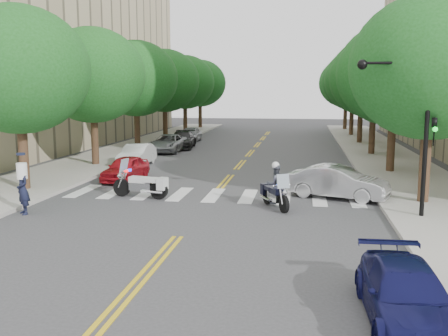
% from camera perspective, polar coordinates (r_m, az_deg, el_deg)
% --- Properties ---
extents(ground, '(140.00, 140.00, 0.00)m').
position_cam_1_polar(ground, '(16.19, -5.29, -7.84)').
color(ground, '#38383A').
rests_on(ground, ground).
extents(sidewalk_left, '(5.00, 60.00, 0.15)m').
position_cam_1_polar(sidewalk_left, '(39.63, -10.79, 2.05)').
color(sidewalk_left, '#9E9991').
rests_on(sidewalk_left, ground).
extents(sidewalk_right, '(5.00, 60.00, 0.15)m').
position_cam_1_polar(sidewalk_right, '(37.72, 17.52, 1.46)').
color(sidewalk_right, '#9E9991').
rests_on(sidewalk_right, ground).
extents(tree_l_0, '(6.40, 6.40, 8.45)m').
position_cam_1_polar(tree_l_0, '(24.57, -22.45, 10.31)').
color(tree_l_0, '#382316').
rests_on(tree_l_0, ground).
extents(tree_l_1, '(6.40, 6.40, 8.45)m').
position_cam_1_polar(tree_l_1, '(31.68, -14.82, 10.19)').
color(tree_l_1, '#382316').
rests_on(tree_l_1, ground).
extents(tree_l_2, '(6.40, 6.40, 8.45)m').
position_cam_1_polar(tree_l_2, '(39.14, -10.04, 10.03)').
color(tree_l_2, '#382316').
rests_on(tree_l_2, ground).
extents(tree_l_3, '(6.40, 6.40, 8.45)m').
position_cam_1_polar(tree_l_3, '(46.78, -6.81, 9.88)').
color(tree_l_3, '#382316').
rests_on(tree_l_3, ground).
extents(tree_l_4, '(6.40, 6.40, 8.45)m').
position_cam_1_polar(tree_l_4, '(54.52, -4.50, 9.75)').
color(tree_l_4, '#382316').
rests_on(tree_l_4, ground).
extents(tree_l_5, '(6.40, 6.40, 8.45)m').
position_cam_1_polar(tree_l_5, '(62.33, -2.76, 9.64)').
color(tree_l_5, '#382316').
rests_on(tree_l_5, ground).
extents(tree_r_0, '(6.40, 6.40, 8.45)m').
position_cam_1_polar(tree_r_0, '(21.61, 22.57, 10.60)').
color(tree_r_0, '#382316').
rests_on(tree_r_0, ground).
extents(tree_r_1, '(6.40, 6.40, 8.45)m').
position_cam_1_polar(tree_r_1, '(29.45, 18.93, 10.14)').
color(tree_r_1, '#382316').
rests_on(tree_r_1, ground).
extents(tree_r_2, '(6.40, 6.40, 8.45)m').
position_cam_1_polar(tree_r_2, '(37.36, 16.84, 9.85)').
color(tree_r_2, '#382316').
rests_on(tree_r_2, ground).
extents(tree_r_3, '(6.40, 6.40, 8.45)m').
position_cam_1_polar(tree_r_3, '(45.30, 15.47, 9.66)').
color(tree_r_3, '#382316').
rests_on(tree_r_3, ground).
extents(tree_r_4, '(6.40, 6.40, 8.45)m').
position_cam_1_polar(tree_r_4, '(53.26, 14.52, 9.52)').
color(tree_r_4, '#382316').
rests_on(tree_r_4, ground).
extents(tree_r_5, '(6.40, 6.40, 8.45)m').
position_cam_1_polar(tree_r_5, '(61.23, 13.81, 9.42)').
color(tree_r_5, '#382316').
rests_on(tree_r_5, ground).
extents(traffic_signal_pole, '(2.82, 0.42, 6.00)m').
position_cam_1_polar(traffic_signal_pole, '(18.93, 20.80, 5.50)').
color(traffic_signal_pole, black).
rests_on(traffic_signal_pole, ground).
extents(motorcycle_police, '(1.28, 2.15, 1.87)m').
position_cam_1_polar(motorcycle_police, '(19.96, 5.82, -2.20)').
color(motorcycle_police, black).
rests_on(motorcycle_police, ground).
extents(motorcycle_parked, '(2.60, 0.92, 1.69)m').
position_cam_1_polar(motorcycle_parked, '(21.95, -9.05, -1.91)').
color(motorcycle_parked, black).
rests_on(motorcycle_parked, ground).
extents(officer_standing, '(0.81, 0.80, 1.89)m').
position_cam_1_polar(officer_standing, '(20.27, -21.99, -2.31)').
color(officer_standing, black).
rests_on(officer_standing, ground).
extents(convertible, '(4.59, 2.89, 1.43)m').
position_cam_1_polar(convertible, '(22.17, 12.86, -1.58)').
color(convertible, '#B3B3B5').
rests_on(convertible, ground).
extents(sedan_blue, '(1.78, 4.11, 1.18)m').
position_cam_1_polar(sedan_blue, '(10.91, 20.10, -13.47)').
color(sedan_blue, '#101145').
rests_on(sedan_blue, ground).
extents(parked_car_a, '(1.75, 3.83, 1.27)m').
position_cam_1_polar(parked_car_a, '(26.45, -11.18, -0.04)').
color(parked_car_a, '#AD121D').
rests_on(parked_car_a, ground).
extents(parked_car_b, '(1.51, 4.14, 1.35)m').
position_cam_1_polar(parked_car_b, '(31.48, -9.94, 1.46)').
color(parked_car_b, silver).
rests_on(parked_car_b, ground).
extents(parked_car_c, '(2.31, 4.84, 1.33)m').
position_cam_1_polar(parked_car_c, '(38.43, -6.41, 2.83)').
color(parked_car_c, '#9B9DA2').
rests_on(parked_car_c, ground).
extents(parked_car_d, '(2.39, 4.89, 1.37)m').
position_cam_1_polar(parked_car_d, '(40.89, -4.79, 3.24)').
color(parked_car_d, black).
rests_on(parked_car_d, ground).
extents(parked_car_e, '(1.75, 4.12, 1.39)m').
position_cam_1_polar(parked_car_e, '(45.84, -3.86, 3.86)').
color(parked_car_e, gray).
rests_on(parked_car_e, ground).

